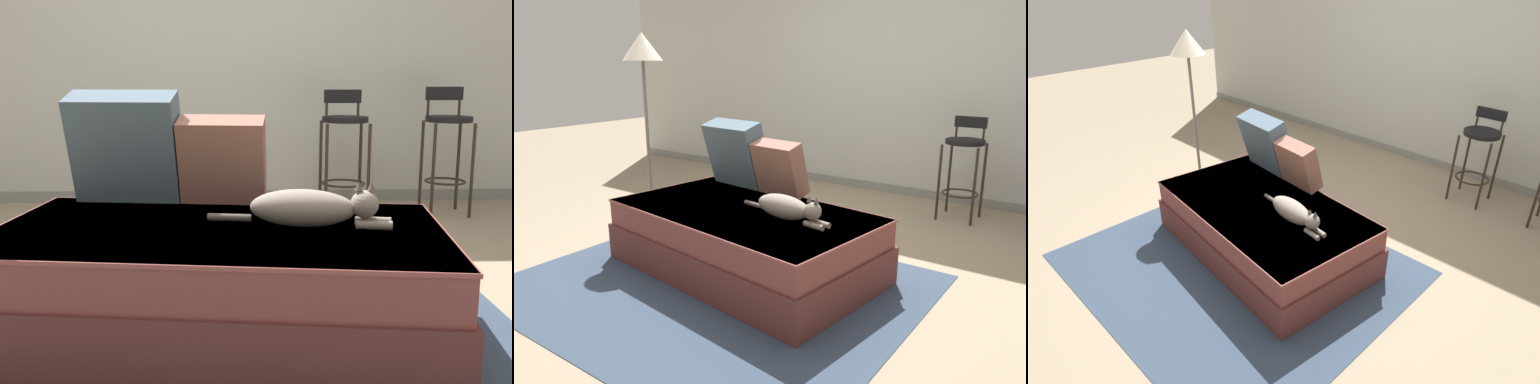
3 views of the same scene
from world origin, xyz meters
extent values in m
plane|color=gray|center=(0.00, 0.00, 0.00)|extent=(16.00, 16.00, 0.00)
cube|color=#B7BCB2|center=(0.00, 2.25, 1.30)|extent=(8.00, 0.10, 2.60)
cube|color=gray|center=(0.00, 2.20, 0.04)|extent=(8.00, 0.02, 0.09)
cube|color=#334256|center=(0.00, -0.70, 0.00)|extent=(2.50, 2.13, 0.01)
cube|color=brown|center=(0.00, -0.40, 0.13)|extent=(1.91, 1.24, 0.26)
cube|color=brown|center=(0.00, -0.40, 0.36)|extent=(1.87, 1.20, 0.19)
cube|color=brown|center=(0.00, -0.40, 0.44)|extent=(1.88, 1.21, 0.02)
cube|color=#4C6070|center=(-0.44, 0.07, 0.71)|extent=(0.53, 0.37, 0.53)
cube|color=#936051|center=(0.01, 0.02, 0.66)|extent=(0.42, 0.29, 0.42)
ellipsoid|color=gray|center=(0.33, -0.41, 0.52)|extent=(0.44, 0.23, 0.15)
sphere|color=gray|center=(0.57, -0.44, 0.55)|extent=(0.11, 0.11, 0.11)
cone|color=#544C44|center=(0.55, -0.44, 0.62)|extent=(0.03, 0.03, 0.04)
cone|color=#544C44|center=(0.60, -0.44, 0.62)|extent=(0.03, 0.03, 0.04)
cylinder|color=gray|center=(0.60, -0.48, 0.47)|extent=(0.14, 0.06, 0.04)
cylinder|color=gray|center=(0.61, -0.42, 0.47)|extent=(0.14, 0.06, 0.04)
cylinder|color=#544C44|center=(0.04, -0.33, 0.47)|extent=(0.18, 0.06, 0.03)
cylinder|color=#2D2319|center=(0.72, 1.53, 0.35)|extent=(0.02, 0.02, 0.70)
cylinder|color=#2D2319|center=(1.02, 1.53, 0.35)|extent=(0.02, 0.02, 0.70)
cylinder|color=#2D2319|center=(0.72, 1.83, 0.35)|extent=(0.02, 0.02, 0.70)
cylinder|color=#2D2319|center=(1.02, 1.83, 0.35)|extent=(0.02, 0.02, 0.70)
torus|color=#2D2319|center=(0.87, 1.68, 0.24)|extent=(0.33, 0.33, 0.02)
cylinder|color=black|center=(0.87, 1.68, 0.72)|extent=(0.34, 0.34, 0.04)
cylinder|color=#2D2319|center=(0.75, 1.81, 0.79)|extent=(0.02, 0.02, 0.18)
cylinder|color=#2D2319|center=(0.99, 1.81, 0.79)|extent=(0.02, 0.02, 0.18)
cube|color=black|center=(0.87, 1.81, 0.88)|extent=(0.28, 0.03, 0.10)
cylinder|color=#2D2319|center=(1.50, 1.54, 0.35)|extent=(0.02, 0.02, 0.70)
cylinder|color=slate|center=(-1.23, -0.15, 0.01)|extent=(0.28, 0.28, 0.02)
cylinder|color=slate|center=(-1.23, -0.15, 0.71)|extent=(0.03, 0.03, 1.42)
cone|color=beige|center=(-1.23, -0.15, 1.53)|extent=(0.32, 0.32, 0.22)
camera|label=1|loc=(0.07, -2.72, 1.05)|focal=42.00mm
camera|label=2|loc=(2.05, -2.92, 1.43)|focal=35.00mm
camera|label=3|loc=(2.22, -2.41, 2.17)|focal=30.00mm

